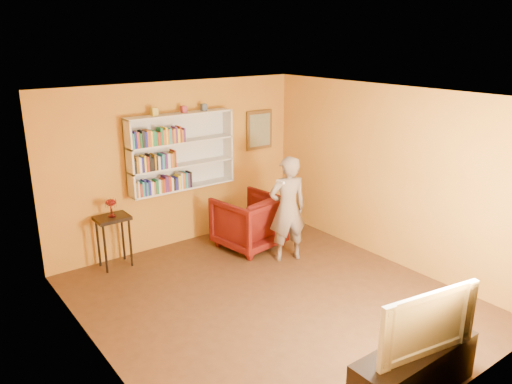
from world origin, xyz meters
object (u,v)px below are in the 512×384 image
ruby_lustre (111,204)px  tv_cabinet (414,371)px  television (420,319)px  bookshelf (180,151)px  console_table (113,225)px  person (288,209)px  armchair (249,222)px

ruby_lustre → tv_cabinet: bearing=-74.7°
ruby_lustre → television: bearing=-74.7°
bookshelf → ruby_lustre: size_ratio=6.66×
bookshelf → ruby_lustre: 1.41m
ruby_lustre → tv_cabinet: (1.23, -4.50, -0.74)m
ruby_lustre → console_table: bearing=135.0°
console_table → ruby_lustre: size_ratio=2.98×
tv_cabinet → television: television is taller
bookshelf → person: (0.99, -1.53, -0.76)m
armchair → ruby_lustre: bearing=-25.4°
console_table → tv_cabinet: 4.68m
bookshelf → armchair: bearing=-45.1°
bookshelf → person: bookshelf is taller
armchair → tv_cabinet: armchair is taller
person → television: size_ratio=1.46×
armchair → console_table: bearing=-25.4°
armchair → person: (0.20, -0.74, 0.39)m
tv_cabinet → ruby_lustre: bearing=105.3°
person → ruby_lustre: bearing=-13.6°
bookshelf → ruby_lustre: bookshelf is taller
ruby_lustre → television: size_ratio=0.24×
armchair → bookshelf: bearing=-53.4°
bookshelf → tv_cabinet: (-0.03, -4.66, -1.33)m
ruby_lustre → tv_cabinet: ruby_lustre is taller
console_table → television: 4.67m
tv_cabinet → television: (-0.00, 0.00, 0.59)m
armchair → tv_cabinet: bearing=69.6°
console_table → ruby_lustre: (0.00, -0.00, 0.33)m
armchair → person: size_ratio=0.59×
console_table → television: size_ratio=0.71×
bookshelf → ruby_lustre: (-1.27, -0.16, -0.59)m
armchair → tv_cabinet: size_ratio=0.67×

